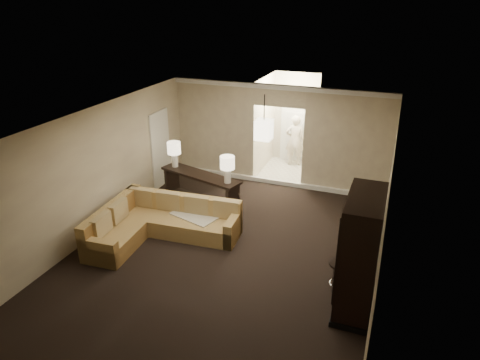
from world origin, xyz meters
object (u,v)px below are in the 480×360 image
at_px(drink_table, 341,270).
at_px(console_table, 201,187).
at_px(sectional_sofa, 158,223).
at_px(coffee_table, 202,219).
at_px(person, 295,138).
at_px(armoire, 359,255).

bearing_deg(drink_table, console_table, 150.55).
xyz_separation_m(sectional_sofa, coffee_table, (0.70, 0.72, -0.12)).
xyz_separation_m(coffee_table, person, (1.01, 4.60, 0.66)).
relative_size(coffee_table, armoire, 0.62).
xyz_separation_m(sectional_sofa, drink_table, (4.01, -0.42, 0.07)).
bearing_deg(drink_table, sectional_sofa, 173.96).
relative_size(armoire, person, 1.18).
height_order(sectional_sofa, armoire, armoire).
distance_m(drink_table, person, 6.21).
distance_m(console_table, armoire, 4.81).
height_order(coffee_table, armoire, armoire).
bearing_deg(person, coffee_table, 59.76).
height_order(drink_table, person, person).
xyz_separation_m(console_table, person, (1.50, 3.60, 0.37)).
relative_size(console_table, person, 1.30).
xyz_separation_m(sectional_sofa, armoire, (4.30, -0.77, 0.66)).
bearing_deg(coffee_table, sectional_sofa, -134.20).
distance_m(console_table, drink_table, 4.37).
bearing_deg(person, drink_table, 93.93).
bearing_deg(sectional_sofa, drink_table, -9.93).
distance_m(sectional_sofa, console_table, 1.74).
xyz_separation_m(armoire, drink_table, (-0.29, 0.34, -0.59)).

